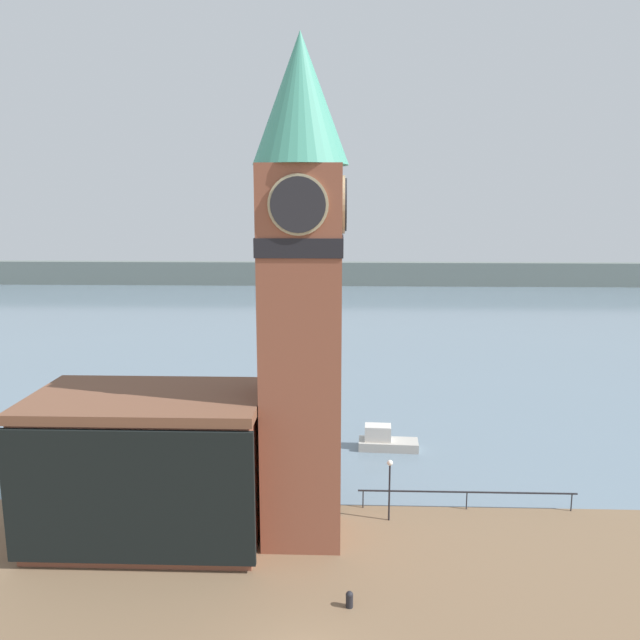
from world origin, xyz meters
TOP-DOWN VIEW (x-y plane):
  - water at (0.00, 73.28)m, footprint 160.00×120.00m
  - far_shoreline at (0.00, 113.28)m, footprint 180.00×3.00m
  - pier_railing at (8.63, 13.03)m, footprint 12.45×0.08m
  - clock_tower at (-0.58, 9.96)m, footprint 4.58×4.58m
  - pier_building at (-8.52, 9.60)m, footprint 11.88×7.00m
  - boat_near at (4.54, 21.88)m, footprint 4.30×1.90m
  - mooring_bollard_near at (1.81, 3.97)m, footprint 0.33×0.33m
  - lamp_post at (4.08, 11.63)m, footprint 0.32×0.32m

SIDE VIEW (x-z plane):
  - water at x=0.00m, z-range 0.00..0.00m
  - mooring_bollard_near at x=1.81m, z-range 0.03..0.77m
  - boat_near at x=4.54m, z-range -0.25..1.50m
  - pier_railing at x=8.63m, z-range 0.42..1.51m
  - far_shoreline at x=0.00m, z-range 0.00..5.00m
  - lamp_post at x=4.08m, z-range 0.74..4.27m
  - pier_building at x=-8.52m, z-range 0.02..7.72m
  - clock_tower at x=-0.58m, z-range 0.78..25.85m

